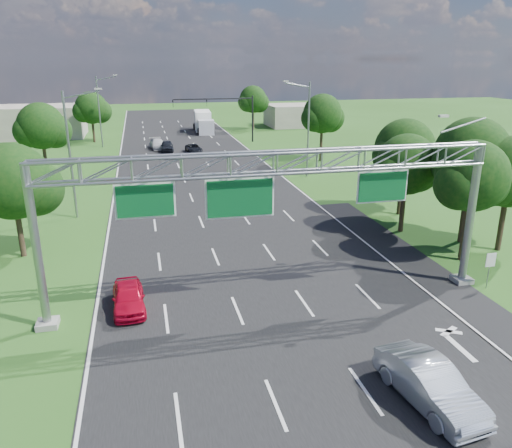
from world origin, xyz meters
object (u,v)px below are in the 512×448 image
object	(u,v)px
regulatory_sign	(490,263)
red_coupe	(128,297)
box_truck	(203,122)
silver_sedan	(429,384)
sign_gantry	(277,175)
traffic_signal	(230,108)

from	to	relation	value
regulatory_sign	red_coupe	size ratio (longest dim) A/B	0.53
red_coupe	box_truck	bearing A→B (deg)	76.45
silver_sedan	box_truck	size ratio (longest dim) A/B	0.52
red_coupe	box_truck	xyz separation A→B (m)	(12.17, 64.92, 1.02)
silver_sedan	red_coupe	bearing A→B (deg)	129.44
sign_gantry	regulatory_sign	xyz separation A→B (m)	(12.07, -1.02, -5.38)
sign_gantry	box_truck	distance (m)	66.23
regulatory_sign	silver_sedan	world-z (taller)	regulatory_sign
regulatory_sign	box_truck	distance (m)	67.29
traffic_signal	red_coupe	size ratio (longest dim) A/B	3.07
box_truck	red_coupe	bearing A→B (deg)	-96.62
sign_gantry	red_coupe	xyz separation A→B (m)	(-7.52, 0.95, -6.21)
traffic_signal	sign_gantry	bearing A→B (deg)	-97.68
box_truck	regulatory_sign	bearing A→B (deg)	-79.67
red_coupe	box_truck	world-z (taller)	box_truck
traffic_signal	box_truck	xyz separation A→B (m)	(-2.50, 12.86, -3.47)
sign_gantry	traffic_signal	world-z (taller)	sign_gantry
sign_gantry	red_coupe	distance (m)	9.80
silver_sedan	sign_gantry	bearing A→B (deg)	102.76
traffic_signal	silver_sedan	size ratio (longest dim) A/B	2.48
regulatory_sign	traffic_signal	size ratio (longest dim) A/B	0.17
sign_gantry	silver_sedan	bearing A→B (deg)	-69.25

